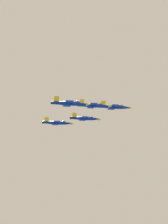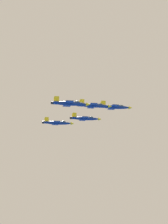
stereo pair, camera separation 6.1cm
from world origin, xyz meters
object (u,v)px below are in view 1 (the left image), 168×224
Objects in this scene: jet_left_outer at (57,123)px; jet_right_outer at (70,103)px; jet_lead at (115,107)px; jet_left_wingman at (85,118)px; jet_right_wingman at (94,105)px.

jet_right_outer is at bearing -90.57° from jet_left_outer.
jet_lead is 1.01× the size of jet_left_outer.
jet_left_wingman is at bearing -40.94° from jet_left_outer.
jet_right_outer is (40.18, 23.04, -0.52)m from jet_left_outer.
jet_lead is at bearing 39.97° from jet_right_outer.
jet_left_wingman is 0.97× the size of jet_left_outer.
jet_left_outer is (-6.54, -35.15, -4.73)m from jet_lead.
jet_left_wingman is 17.89m from jet_left_outer.
jet_lead is 36.14m from jet_right_outer.
jet_right_outer is (36.91, 5.46, -1.07)m from jet_left_wingman.
jet_right_wingman is at bearing 39.98° from jet_right_outer.
jet_lead is 1.00× the size of jet_right_outer.
jet_left_wingman is 1.00× the size of jet_right_wingman.
jet_left_wingman is (-3.27, -17.58, -4.18)m from jet_lead.
jet_left_wingman reaches higher than jet_left_outer.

